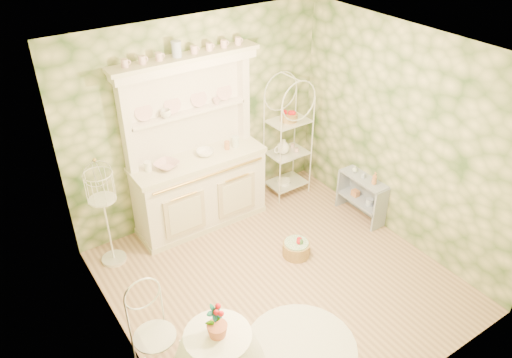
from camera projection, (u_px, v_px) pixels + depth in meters
floor at (280, 280)px, 5.86m from camera, size 3.60×3.60×0.00m
ceiling at (287, 56)px, 4.42m from camera, size 3.60×3.60×0.00m
wall_left at (115, 247)px, 4.29m from camera, size 3.60×3.60×0.00m
wall_right at (403, 139)px, 5.99m from camera, size 3.60×3.60×0.00m
wall_back at (200, 121)px, 6.41m from camera, size 3.60×3.60×0.00m
wall_front at (421, 288)px, 3.88m from camera, size 3.60×3.60×0.00m
kitchen_dresser at (197, 148)px, 6.22m from camera, size 1.87×0.61×2.29m
bakers_rack at (288, 140)px, 7.02m from camera, size 0.54×0.39×1.72m
side_shelf at (362, 197)px, 6.78m from camera, size 0.33×0.76×0.63m
cafe_chair at (155, 336)px, 4.60m from camera, size 0.42×0.42×0.91m
birdcage_stand at (104, 210)px, 5.76m from camera, size 0.39×0.39×1.52m
floor_basket at (296, 248)px, 6.19m from camera, size 0.46×0.46×0.23m
lace_rug at (301, 346)px, 5.05m from camera, size 1.43×1.43×0.01m
bowl_floral at (167, 167)px, 6.08m from camera, size 0.38×0.38×0.07m
bowl_white at (205, 155)px, 6.34m from camera, size 0.28×0.28×0.07m
cup_left at (166, 115)px, 5.94m from camera, size 0.15×0.15×0.10m
cup_right at (217, 102)px, 6.27m from camera, size 0.12×0.12×0.08m
potted_geranium at (215, 321)px, 4.24m from camera, size 0.19×0.16×0.31m
bottle_amber at (374, 180)px, 6.46m from camera, size 0.08×0.08×0.18m
bottle_blue at (364, 175)px, 6.61m from camera, size 0.05×0.05×0.09m
bottle_glass at (355, 170)px, 6.73m from camera, size 0.09×0.09×0.10m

